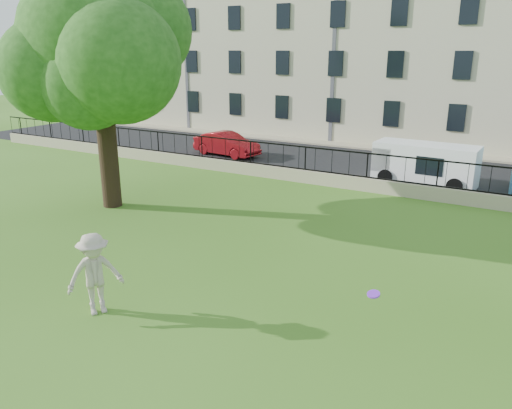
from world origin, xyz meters
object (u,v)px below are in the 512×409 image
Objects in this scene: red_sedan at (227,144)px; white_van at (425,165)px; man at (95,274)px; tree at (97,44)px; frisbee at (374,294)px.

red_sedan is 11.72m from white_van.
tree is at bearing 74.97° from man.
tree is at bearing -165.05° from red_sedan.
red_sedan is at bearing 97.38° from tree.
frisbee is at bearing -79.36° from white_van.
tree is 14.06m from frisbee.
frisbee is (6.10, 1.86, 0.23)m from man.
tree is 10.39m from man.
tree is at bearing -134.13° from white_van.
frisbee is at bearing -41.68° from man.
frisbee is 14.44m from white_van.
man is at bearing -101.56° from white_van.
man reaches higher than frisbee.
red_sedan reaches higher than frisbee.
tree reaches higher than man.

